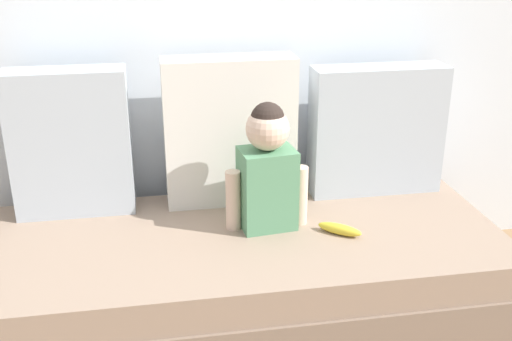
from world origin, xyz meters
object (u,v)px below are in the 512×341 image
throw_pillow_right (376,130)px  toddler (267,168)px  throw_pillow_center (230,131)px  couch (243,276)px  banana (340,229)px  throw_pillow_left (71,143)px

throw_pillow_right → toddler: throw_pillow_right is taller
throw_pillow_center → throw_pillow_right: throw_pillow_center is taller
throw_pillow_center → throw_pillow_right: size_ratio=1.08×
couch → toddler: size_ratio=4.11×
couch → banana: (0.35, -0.06, 0.20)m
throw_pillow_right → throw_pillow_center: bearing=180.0°
throw_pillow_center → banana: size_ratio=3.51×
couch → toddler: toddler is taller
couch → banana: banana is taller
throw_pillow_left → throw_pillow_center: bearing=0.0°
throw_pillow_center → toddler: size_ratio=1.23×
couch → banana: size_ratio=11.72×
throw_pillow_left → banana: (0.97, -0.38, -0.27)m
toddler → throw_pillow_left: bearing=159.9°
throw_pillow_center → toddler: bearing=-68.8°
couch → throw_pillow_right: throw_pillow_right is taller
throw_pillow_left → banana: bearing=-21.4°
throw_pillow_left → banana: throw_pillow_left is taller
couch → banana: 0.41m
throw_pillow_right → toddler: 0.58m
toddler → banana: bearing=-24.8°
throw_pillow_center → throw_pillow_right: (0.62, 0.00, -0.03)m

